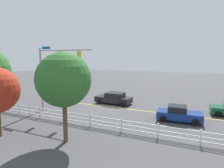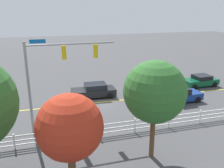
{
  "view_description": "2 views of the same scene",
  "coord_description": "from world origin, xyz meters",
  "px_view_note": "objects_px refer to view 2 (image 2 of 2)",
  "views": [
    {
      "loc": [
        -9.8,
        20.31,
        5.96
      ],
      "look_at": [
        -1.24,
        1.45,
        3.05
      ],
      "focal_mm": 30.51,
      "sensor_mm": 36.0,
      "label": 1
    },
    {
      "loc": [
        4.67,
        22.31,
        9.28
      ],
      "look_at": [
        -1.07,
        1.98,
        2.51
      ],
      "focal_mm": 38.94,
      "sensor_mm": 36.0,
      "label": 2
    }
  ],
  "objects_px": {
    "car_2": "(94,91)",
    "tree_0": "(155,92)",
    "tree_1": "(70,127)",
    "car_0": "(181,95)",
    "car_1": "(200,81)"
  },
  "relations": [
    {
      "from": "car_2",
      "to": "car_1",
      "type": "bearing_deg",
      "value": -177.67
    },
    {
      "from": "car_2",
      "to": "tree_0",
      "type": "height_order",
      "value": "tree_0"
    },
    {
      "from": "car_1",
      "to": "car_2",
      "type": "xyz_separation_m",
      "value": [
        13.23,
        0.22,
        0.05
      ]
    },
    {
      "from": "car_1",
      "to": "tree_0",
      "type": "xyz_separation_m",
      "value": [
        11.86,
        11.82,
        3.77
      ]
    },
    {
      "from": "tree_1",
      "to": "car_1",
      "type": "bearing_deg",
      "value": -142.34
    },
    {
      "from": "car_0",
      "to": "car_2",
      "type": "bearing_deg",
      "value": 152.96
    },
    {
      "from": "car_0",
      "to": "car_1",
      "type": "height_order",
      "value": "car_0"
    },
    {
      "from": "tree_1",
      "to": "car_0",
      "type": "bearing_deg",
      "value": -142.5
    },
    {
      "from": "car_0",
      "to": "tree_1",
      "type": "height_order",
      "value": "tree_1"
    },
    {
      "from": "tree_0",
      "to": "tree_1",
      "type": "distance_m",
      "value": 5.47
    },
    {
      "from": "car_2",
      "to": "tree_1",
      "type": "distance_m",
      "value": 13.81
    },
    {
      "from": "tree_0",
      "to": "car_0",
      "type": "bearing_deg",
      "value": -131.02
    },
    {
      "from": "car_0",
      "to": "car_1",
      "type": "distance_m",
      "value": 6.27
    },
    {
      "from": "car_2",
      "to": "tree_1",
      "type": "relative_size",
      "value": 0.89
    },
    {
      "from": "car_1",
      "to": "tree_0",
      "type": "bearing_deg",
      "value": 42.29
    }
  ]
}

